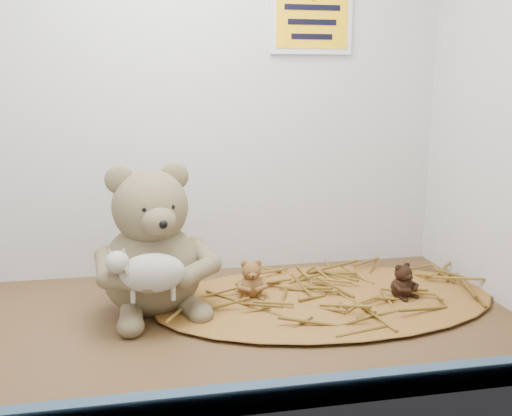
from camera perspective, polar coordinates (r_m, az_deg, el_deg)
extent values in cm
cube|color=#442F17|center=(104.44, -6.60, -11.49)|extent=(120.00, 60.00, 0.40)
cube|color=silver|center=(125.51, -8.26, 13.58)|extent=(120.00, 0.40, 90.00)
cube|color=#38536B|center=(78.09, -4.84, -18.78)|extent=(119.28, 2.20, 3.60)
ellipsoid|color=brown|center=(114.34, 7.03, -8.98)|extent=(68.11, 39.55, 1.32)
cube|color=#FFB30D|center=(130.61, 5.56, 17.99)|extent=(16.00, 1.20, 11.00)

